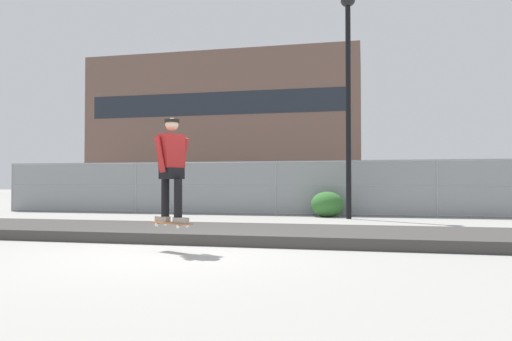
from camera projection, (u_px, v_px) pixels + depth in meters
ground_plane at (172, 254)px, 7.51m from camera, size 120.00×120.00×0.00m
gravel_berm at (216, 233)px, 9.73m from camera, size 14.60×2.60×0.20m
skateboard at (171, 223)px, 7.71m from camera, size 0.80×0.54×0.07m
skater at (172, 163)px, 7.74m from camera, size 0.69×0.62×1.67m
chain_fence at (276, 188)px, 16.49m from camera, size 20.86×0.06×1.85m
street_lamp at (348, 79)px, 14.89m from camera, size 0.44×0.44×6.91m
parked_car_near at (207, 189)px, 20.57m from camera, size 4.40×1.95×1.66m
parked_car_mid at (332, 189)px, 19.43m from camera, size 4.54×2.23×1.66m
library_building at (227, 126)px, 58.17m from camera, size 31.41×10.96×15.73m
shrub_left at (327, 204)px, 15.61m from camera, size 1.06×0.87×0.82m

